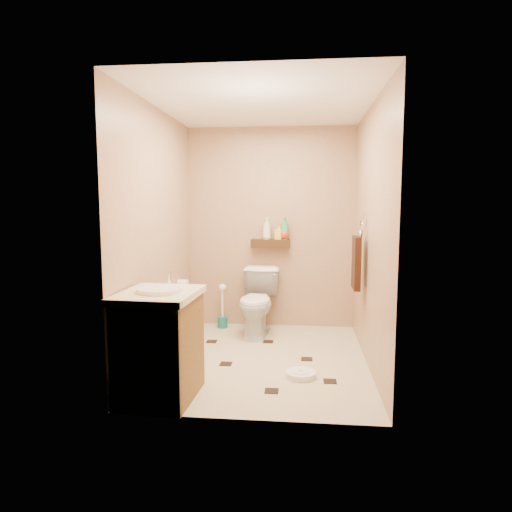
# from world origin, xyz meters

# --- Properties ---
(ground) EXTENTS (2.50, 2.50, 0.00)m
(ground) POSITION_xyz_m (0.00, 0.00, 0.00)
(ground) COLOR beige
(ground) RESTS_ON ground
(wall_back) EXTENTS (2.00, 0.04, 2.40)m
(wall_back) POSITION_xyz_m (0.00, 1.25, 1.20)
(wall_back) COLOR #A3765D
(wall_back) RESTS_ON ground
(wall_front) EXTENTS (2.00, 0.04, 2.40)m
(wall_front) POSITION_xyz_m (0.00, -1.25, 1.20)
(wall_front) COLOR #A3765D
(wall_front) RESTS_ON ground
(wall_left) EXTENTS (0.04, 2.50, 2.40)m
(wall_left) POSITION_xyz_m (-1.00, 0.00, 1.20)
(wall_left) COLOR #A3765D
(wall_left) RESTS_ON ground
(wall_right) EXTENTS (0.04, 2.50, 2.40)m
(wall_right) POSITION_xyz_m (1.00, 0.00, 1.20)
(wall_right) COLOR #A3765D
(wall_right) RESTS_ON ground
(ceiling) EXTENTS (2.00, 2.50, 0.02)m
(ceiling) POSITION_xyz_m (0.00, 0.00, 2.40)
(ceiling) COLOR white
(ceiling) RESTS_ON wall_back
(wall_shelf) EXTENTS (0.46, 0.14, 0.10)m
(wall_shelf) POSITION_xyz_m (0.00, 1.17, 1.02)
(wall_shelf) COLOR #3E2611
(wall_shelf) RESTS_ON wall_back
(floor_accents) EXTENTS (1.33, 1.41, 0.01)m
(floor_accents) POSITION_xyz_m (0.06, -0.06, 0.00)
(floor_accents) COLOR black
(floor_accents) RESTS_ON ground
(toilet) EXTENTS (0.47, 0.76, 0.75)m
(toilet) POSITION_xyz_m (-0.12, 0.83, 0.37)
(toilet) COLOR white
(toilet) RESTS_ON ground
(vanity) EXTENTS (0.60, 0.71, 0.97)m
(vanity) POSITION_xyz_m (-0.70, -0.95, 0.43)
(vanity) COLOR brown
(vanity) RESTS_ON ground
(bathroom_scale) EXTENTS (0.35, 0.35, 0.05)m
(bathroom_scale) POSITION_xyz_m (0.38, -0.42, 0.03)
(bathroom_scale) COLOR white
(bathroom_scale) RESTS_ON ground
(toilet_brush) EXTENTS (0.12, 0.12, 0.54)m
(toilet_brush) POSITION_xyz_m (-0.57, 1.07, 0.19)
(toilet_brush) COLOR #19665B
(toilet_brush) RESTS_ON ground
(towel_ring) EXTENTS (0.12, 0.30, 0.76)m
(towel_ring) POSITION_xyz_m (0.91, 0.25, 0.95)
(towel_ring) COLOR silver
(towel_ring) RESTS_ON wall_right
(toilet_paper) EXTENTS (0.12, 0.11, 0.12)m
(toilet_paper) POSITION_xyz_m (-0.94, 0.65, 0.60)
(toilet_paper) COLOR white
(toilet_paper) RESTS_ON wall_left
(bottle_a) EXTENTS (0.14, 0.14, 0.26)m
(bottle_a) POSITION_xyz_m (-0.04, 1.17, 1.20)
(bottle_a) COLOR silver
(bottle_a) RESTS_ON wall_shelf
(bottle_b) EXTENTS (0.11, 0.11, 0.18)m
(bottle_b) POSITION_xyz_m (0.10, 1.17, 1.16)
(bottle_b) COLOR yellow
(bottle_b) RESTS_ON wall_shelf
(bottle_c) EXTENTS (0.16, 0.16, 0.16)m
(bottle_c) POSITION_xyz_m (0.17, 1.17, 1.15)
(bottle_c) COLOR red
(bottle_c) RESTS_ON wall_shelf
(bottle_d) EXTENTS (0.12, 0.12, 0.26)m
(bottle_d) POSITION_xyz_m (0.17, 1.17, 1.20)
(bottle_d) COLOR #359F5A
(bottle_d) RESTS_ON wall_shelf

